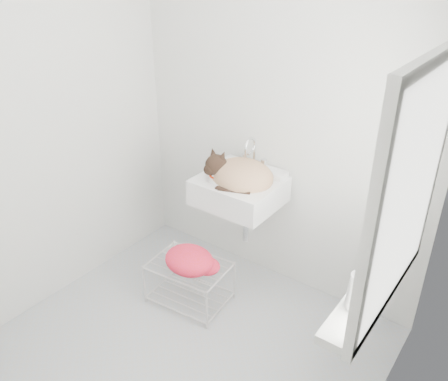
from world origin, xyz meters
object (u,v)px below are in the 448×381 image
Objects in this scene: cat at (239,175)px; bottle_a at (355,309)px; sink at (239,179)px; wire_rack at (190,283)px; bottle_c at (380,273)px; bottle_b at (368,289)px.

cat reaches higher than bottle_a.
sink is 0.81m from wire_rack.
sink is 1.34m from bottle_a.
cat reaches higher than wire_rack.
bottle_c is (1.26, -0.05, 0.70)m from wire_rack.
wire_rack is at bearing 170.74° from bottle_b.
bottle_b is 0.15m from bottle_c.
bottle_a is at bearing -33.60° from sink.
bottle_c is (0.00, 0.31, 0.00)m from bottle_a.
bottle_c reaches higher than bottle_b.
wire_rack is at bearing 177.53° from bottle_c.
bottle_c is at bearing -2.47° from wire_rack.
bottle_c is (1.10, -0.42, -0.04)m from cat.
sink is 1.17× the size of cat.
bottle_b is at bearing 90.00° from bottle_a.
bottle_a is at bearing -16.00° from wire_rack.
bottle_b is (0.00, 0.16, 0.00)m from bottle_a.
cat is at bearing 66.16° from wire_rack.
bottle_c is at bearing 90.00° from bottle_a.
bottle_b is at bearing -9.26° from wire_rack.
bottle_c is at bearing 90.00° from bottle_b.
bottle_b is 0.96× the size of bottle_c.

